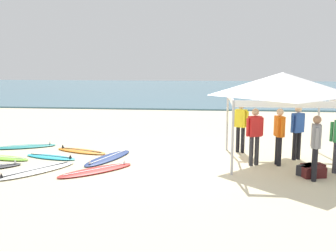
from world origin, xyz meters
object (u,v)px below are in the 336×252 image
at_px(surfboard_lime, 3,158).
at_px(surfboard_teal, 23,147).
at_px(person_blue, 297,129).
at_px(gear_bag_near_tent, 314,172).
at_px(surfboard_navy, 108,158).
at_px(canopy_tent, 282,85).
at_px(surfboard_red, 96,170).
at_px(person_grey, 316,143).
at_px(person_yellow, 241,124).
at_px(person_orange, 279,133).
at_px(surfboard_white, 36,170).
at_px(surfboard_orange, 81,151).
at_px(surfboard_cyan, 51,157).
at_px(gear_bag_by_pole, 308,170).
at_px(gear_bag_on_sand, 313,169).
at_px(person_red, 255,133).

bearing_deg(surfboard_lime, surfboard_teal, 94.99).
xyz_separation_m(person_blue, gear_bag_near_tent, (0.04, -1.92, -0.85)).
distance_m(surfboard_navy, surfboard_teal, 3.72).
bearing_deg(canopy_tent, surfboard_teal, 172.58).
xyz_separation_m(surfboard_red, surfboard_navy, (-0.03, 1.42, -0.00)).
bearing_deg(surfboard_lime, person_grey, -8.09).
bearing_deg(gear_bag_near_tent, person_yellow, 122.44).
bearing_deg(person_orange, person_blue, 47.27).
relative_size(surfboard_navy, surfboard_white, 1.00).
height_order(person_blue, gear_bag_near_tent, person_blue).
height_order(canopy_tent, surfboard_red, canopy_tent).
bearing_deg(surfboard_red, canopy_tent, 16.57).
bearing_deg(surfboard_orange, surfboard_cyan, -126.56).
height_order(surfboard_orange, surfboard_red, same).
xyz_separation_m(surfboard_orange, person_grey, (7.09, -2.51, 0.95)).
relative_size(surfboard_red, gear_bag_by_pole, 3.48).
bearing_deg(surfboard_orange, surfboard_navy, -36.19).
distance_m(canopy_tent, gear_bag_on_sand, 2.65).
relative_size(surfboard_teal, gear_bag_by_pole, 3.93).
bearing_deg(gear_bag_near_tent, person_grey, -103.82).
relative_size(person_yellow, person_orange, 1.00).
xyz_separation_m(surfboard_navy, person_yellow, (4.26, 1.35, 0.95)).
distance_m(surfboard_navy, person_yellow, 4.57).
distance_m(surfboard_red, person_orange, 5.45).
bearing_deg(surfboard_white, surfboard_lime, 142.53).
distance_m(person_blue, gear_bag_on_sand, 1.81).
bearing_deg(surfboard_orange, gear_bag_by_pole, -15.89).
xyz_separation_m(person_red, person_yellow, (-0.28, 1.63, 0.00)).
distance_m(surfboard_lime, gear_bag_near_tent, 9.38).
bearing_deg(person_orange, surfboard_red, -166.91).
bearing_deg(gear_bag_by_pole, person_blue, 88.14).
bearing_deg(person_grey, surfboard_teal, 162.49).
distance_m(gear_bag_by_pole, gear_bag_on_sand, 0.19).
bearing_deg(person_red, person_orange, 5.81).
height_order(surfboard_navy, person_red, person_red).
distance_m(canopy_tent, surfboard_teal, 9.21).
bearing_deg(person_blue, person_red, -149.79).
height_order(person_grey, gear_bag_on_sand, person_grey).
distance_m(canopy_tent, surfboard_white, 7.60).
height_order(surfboard_white, person_red, person_red).
distance_m(surfboard_lime, surfboard_navy, 3.35).
bearing_deg(gear_bag_on_sand, surfboard_orange, 165.22).
distance_m(person_orange, gear_bag_by_pole, 1.42).
distance_m(surfboard_white, person_red, 6.40).
bearing_deg(surfboard_navy, gear_bag_on_sand, -9.84).
xyz_separation_m(surfboard_cyan, surfboard_navy, (1.86, 0.07, -0.00)).
bearing_deg(gear_bag_by_pole, canopy_tent, 112.31).
bearing_deg(person_red, surfboard_teal, 168.77).
relative_size(surfboard_red, person_orange, 1.22).
relative_size(gear_bag_by_pole, gear_bag_on_sand, 1.00).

